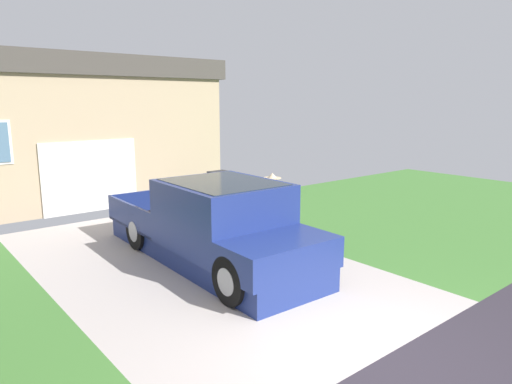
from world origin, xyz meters
TOP-DOWN VIEW (x-y plane):
  - pickup_truck at (0.39, 4.04)m, footprint 2.09×5.64m
  - person_with_hat at (1.66, 3.92)m, footprint 0.46×0.37m
  - handbag at (1.48, 3.58)m, footprint 0.33×0.21m
  - house_with_garage at (-0.06, 12.87)m, footprint 9.77×5.92m
  - wheeled_trash_bin at (3.53, 8.39)m, footprint 0.60×0.72m

SIDE VIEW (x-z plane):
  - handbag at x=1.48m, z-range -0.08..0.30m
  - wheeled_trash_bin at x=3.53m, z-range 0.04..1.06m
  - pickup_truck at x=0.39m, z-range -0.08..1.58m
  - person_with_hat at x=1.66m, z-range 0.08..1.78m
  - house_with_garage at x=-0.06m, z-range 0.02..4.48m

